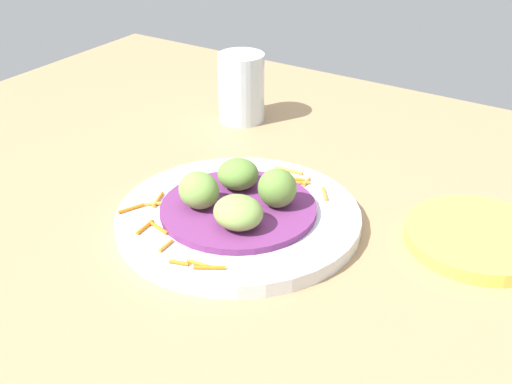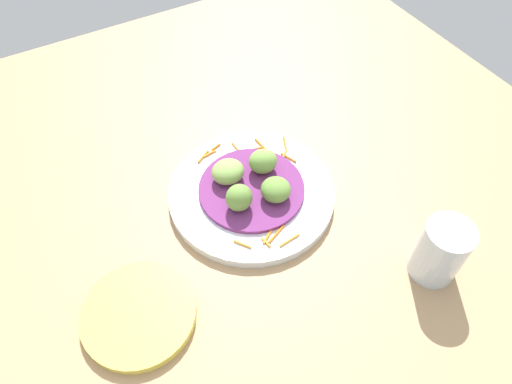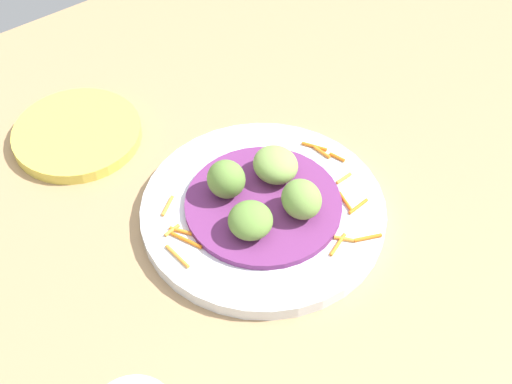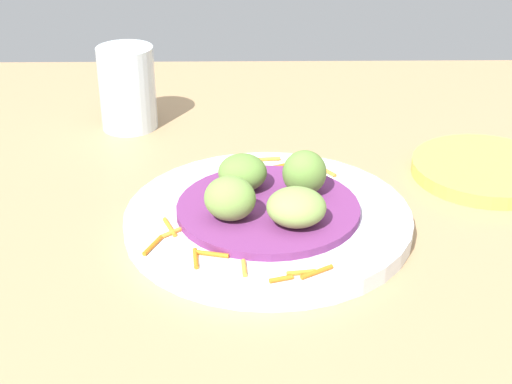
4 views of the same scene
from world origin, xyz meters
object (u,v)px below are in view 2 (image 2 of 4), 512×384
at_px(guac_scoop_right, 276,190).
at_px(side_plate_small, 139,314).
at_px(guac_scoop_left, 228,172).
at_px(main_plate, 252,193).
at_px(guac_scoop_back, 263,161).
at_px(guac_scoop_center, 239,198).
at_px(water_glass, 440,251).

bearing_deg(guac_scoop_right, side_plate_small, -164.61).
height_order(guac_scoop_right, side_plate_small, guac_scoop_right).
bearing_deg(guac_scoop_left, side_plate_small, -146.28).
distance_m(main_plate, guac_scoop_right, 0.05).
distance_m(guac_scoop_back, side_plate_small, 0.30).
distance_m(guac_scoop_left, guac_scoop_right, 0.08).
distance_m(guac_scoop_center, guac_scoop_right, 0.06).
relative_size(guac_scoop_left, guac_scoop_center, 1.22).
distance_m(guac_scoop_left, guac_scoop_center, 0.06).
height_order(main_plate, water_glass, water_glass).
distance_m(guac_scoop_center, water_glass, 0.30).
bearing_deg(guac_scoop_center, main_plate, 34.28).
relative_size(guac_scoop_left, side_plate_small, 0.34).
height_order(guac_scoop_back, side_plate_small, guac_scoop_back).
bearing_deg(main_plate, guac_scoop_left, 124.28).
xyz_separation_m(guac_scoop_left, guac_scoop_center, (-0.01, -0.06, 0.00)).
xyz_separation_m(guac_scoop_right, guac_scoop_back, (0.01, 0.06, 0.00)).
height_order(main_plate, guac_scoop_back, guac_scoop_back).
height_order(guac_scoop_right, guac_scoop_back, guac_scoop_back).
bearing_deg(water_glass, guac_scoop_center, 131.40).
bearing_deg(guac_scoop_right, guac_scoop_left, 124.28).
height_order(guac_scoop_right, water_glass, water_glass).
distance_m(main_plate, guac_scoop_left, 0.05).
xyz_separation_m(guac_scoop_center, water_glass, (0.20, -0.22, 0.00)).
bearing_deg(guac_scoop_left, guac_scoop_right, -55.72).
xyz_separation_m(guac_scoop_center, guac_scoop_back, (0.07, 0.05, -0.00)).
distance_m(guac_scoop_center, side_plate_small, 0.22).
height_order(main_plate, guac_scoop_right, guac_scoop_right).
distance_m(main_plate, water_glass, 0.30).
bearing_deg(water_glass, side_plate_small, 160.48).
bearing_deg(guac_scoop_center, guac_scoop_back, 34.28).
bearing_deg(main_plate, water_glass, -56.76).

